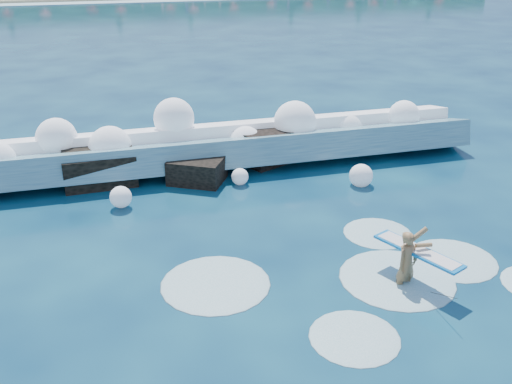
% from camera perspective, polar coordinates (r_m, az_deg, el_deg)
% --- Properties ---
extents(ground, '(200.00, 200.00, 0.00)m').
position_cam_1_polar(ground, '(13.19, -3.97, -8.90)').
color(ground, '#082442').
rests_on(ground, ground).
extents(wet_band, '(140.00, 5.00, 0.08)m').
position_cam_1_polar(wet_band, '(78.25, -14.80, 17.92)').
color(wet_band, silver).
rests_on(wet_band, ground).
extents(breaking_wave, '(18.61, 2.87, 1.60)m').
position_cam_1_polar(breaking_wave, '(19.75, -4.69, 4.36)').
color(breaking_wave, teal).
rests_on(breaking_wave, ground).
extents(rock_cluster, '(7.99, 3.23, 1.29)m').
position_cam_1_polar(rock_cluster, '(19.01, -7.46, 2.96)').
color(rock_cluster, black).
rests_on(rock_cluster, ground).
extents(surfer_with_board, '(1.30, 2.79, 1.57)m').
position_cam_1_polar(surfer_with_board, '(13.23, 15.08, -6.71)').
color(surfer_with_board, olive).
rests_on(surfer_with_board, ground).
extents(wave_spray, '(15.25, 4.91, 2.29)m').
position_cam_1_polar(wave_spray, '(19.55, -5.26, 5.76)').
color(wave_spray, white).
rests_on(wave_spray, ground).
extents(surf_foam, '(9.20, 5.65, 0.13)m').
position_cam_1_polar(surf_foam, '(13.55, 11.05, -8.35)').
color(surf_foam, silver).
rests_on(surf_foam, ground).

